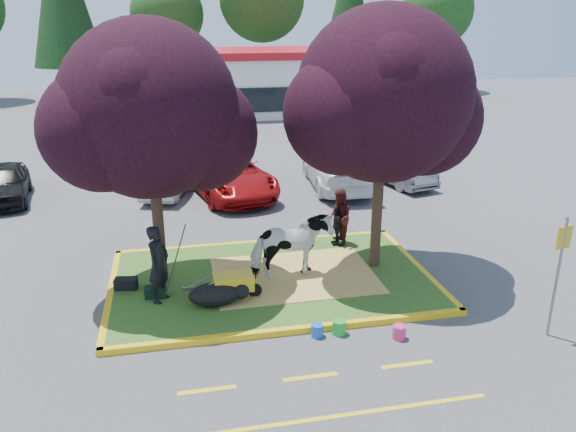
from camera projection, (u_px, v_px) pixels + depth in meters
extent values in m
plane|color=#424244|center=(272.00, 282.00, 14.76)|extent=(90.00, 90.00, 0.00)
cube|color=#2F551A|center=(272.00, 280.00, 14.74)|extent=(8.00, 5.00, 0.15)
cube|color=yellow|center=(293.00, 331.00, 12.36)|extent=(8.30, 0.16, 0.15)
cube|color=yellow|center=(257.00, 243.00, 17.11)|extent=(8.30, 0.16, 0.15)
cube|color=yellow|center=(111.00, 295.00, 13.95)|extent=(0.16, 5.30, 0.15)
cube|color=yellow|center=(417.00, 266.00, 15.52)|extent=(0.16, 5.30, 0.15)
cube|color=#D7B658|center=(294.00, 275.00, 14.82)|extent=(4.20, 3.00, 0.01)
cylinder|color=black|center=(158.00, 216.00, 13.95)|extent=(0.28, 0.28, 3.53)
sphere|color=black|center=(149.00, 110.00, 13.06)|extent=(4.20, 4.20, 4.20)
sphere|color=black|center=(200.00, 133.00, 13.68)|extent=(2.86, 2.86, 2.86)
sphere|color=black|center=(102.00, 130.00, 12.71)|extent=(2.86, 2.86, 2.86)
cylinder|color=black|center=(378.00, 201.00, 14.83)|extent=(0.28, 0.28, 3.70)
sphere|color=black|center=(384.00, 95.00, 13.90)|extent=(4.40, 4.40, 4.40)
sphere|color=black|center=(423.00, 118.00, 14.54)|extent=(2.99, 2.99, 2.99)
sphere|color=black|center=(344.00, 114.00, 13.55)|extent=(2.99, 2.99, 2.99)
cube|color=yellow|center=(207.00, 390.00, 10.50)|extent=(1.10, 0.12, 0.01)
cube|color=yellow|center=(311.00, 377.00, 10.89)|extent=(1.10, 0.12, 0.01)
cube|color=yellow|center=(407.00, 365.00, 11.27)|extent=(1.10, 0.12, 0.01)
cube|color=yellow|center=(327.00, 418.00, 9.78)|extent=(6.00, 0.10, 0.01)
cube|color=silver|center=(230.00, 84.00, 40.29)|extent=(20.00, 8.00, 4.00)
cube|color=#A5111B|center=(228.00, 53.00, 39.57)|extent=(20.40, 8.40, 0.50)
cube|color=black|center=(237.00, 101.00, 36.76)|extent=(19.00, 0.10, 1.60)
cylinder|color=black|center=(73.00, 76.00, 46.28)|extent=(0.44, 0.44, 3.92)
cylinder|color=black|center=(171.00, 77.00, 49.35)|extent=(0.44, 0.44, 3.08)
sphere|color=#143811|center=(167.00, 14.00, 47.58)|extent=(6.16, 6.16, 6.16)
cylinder|color=black|center=(263.00, 74.00, 49.88)|extent=(0.44, 0.44, 3.64)
cylinder|color=black|center=(347.00, 72.00, 51.91)|extent=(0.44, 0.44, 3.50)
cone|color=black|center=(350.00, 3.00, 49.90)|extent=(5.00, 5.00, 10.62)
cylinder|color=black|center=(432.00, 73.00, 52.58)|extent=(0.44, 0.44, 3.22)
sphere|color=#143811|center=(437.00, 10.00, 50.73)|extent=(6.44, 6.44, 6.44)
imported|color=white|center=(291.00, 247.00, 14.41)|extent=(2.17, 1.22, 1.74)
ellipsoid|color=black|center=(215.00, 294.00, 13.23)|extent=(1.45, 1.18, 0.55)
imported|color=black|center=(158.00, 264.00, 13.23)|extent=(0.73, 0.82, 1.89)
imported|color=#451513|center=(339.00, 217.00, 16.62)|extent=(0.64, 0.82, 1.68)
imported|color=black|center=(337.00, 225.00, 16.66)|extent=(0.33, 0.72, 1.20)
cylinder|color=black|center=(255.00, 290.00, 13.64)|extent=(0.34, 0.08, 0.34)
cylinder|color=slate|center=(221.00, 299.00, 13.30)|extent=(0.04, 0.04, 0.25)
cylinder|color=slate|center=(219.00, 291.00, 13.69)|extent=(0.04, 0.04, 0.25)
cube|color=gold|center=(233.00, 282.00, 13.45)|extent=(0.96, 0.60, 0.38)
cylinder|color=slate|center=(204.00, 288.00, 13.11)|extent=(0.62, 0.06, 0.32)
cylinder|color=slate|center=(203.00, 280.00, 13.50)|extent=(0.62, 0.06, 0.32)
cube|color=black|center=(126.00, 283.00, 14.06)|extent=(0.59, 0.39, 0.28)
cube|color=black|center=(156.00, 292.00, 13.65)|extent=(0.52, 0.34, 0.27)
cylinder|color=slate|center=(557.00, 278.00, 11.87)|extent=(0.06, 0.06, 2.75)
cube|color=gold|center=(564.00, 237.00, 11.56)|extent=(0.38, 0.10, 0.49)
cylinder|color=green|center=(339.00, 327.00, 12.32)|extent=(0.40, 0.40, 0.33)
cylinder|color=#CE2D67|center=(399.00, 332.00, 12.14)|extent=(0.31, 0.31, 0.31)
cylinder|color=blue|center=(317.00, 331.00, 12.23)|extent=(0.33, 0.33, 0.29)
imported|color=black|center=(4.00, 183.00, 21.06)|extent=(2.25, 4.34, 1.41)
imported|color=#ABADB3|center=(168.00, 179.00, 21.89)|extent=(2.28, 4.02, 1.25)
imported|color=maroon|center=(228.00, 175.00, 21.86)|extent=(3.80, 6.10, 1.57)
imported|color=white|center=(336.00, 168.00, 22.79)|extent=(2.62, 5.56, 1.57)
imported|color=#505157|center=(396.00, 168.00, 23.36)|extent=(2.34, 4.23, 1.32)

